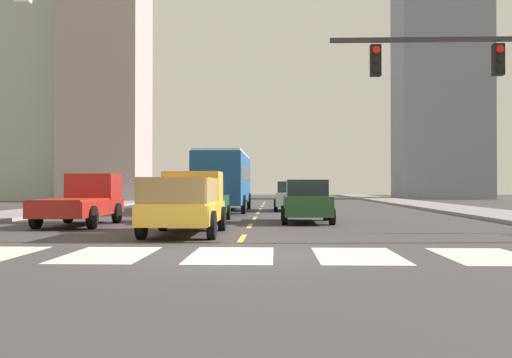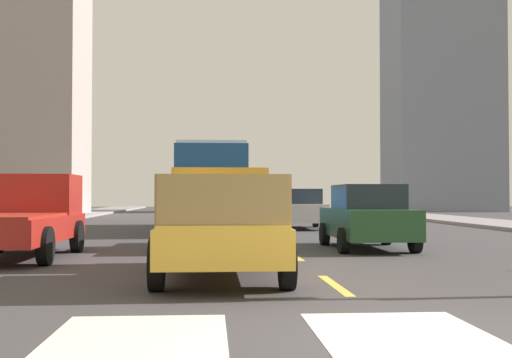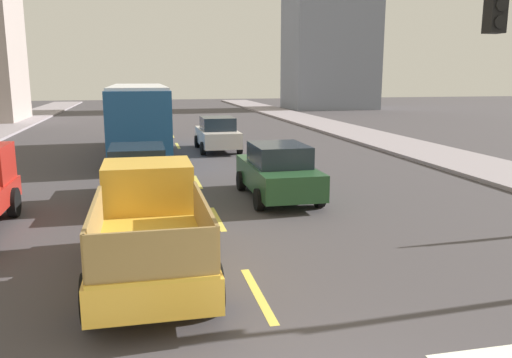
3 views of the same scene
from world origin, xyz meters
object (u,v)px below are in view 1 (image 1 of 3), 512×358
pickup_stakebed (187,203)px  sedan_far (306,201)px  pickup_dark (84,201)px  city_bus (225,177)px  sedan_mid (203,201)px  sedan_near_right (291,196)px

pickup_stakebed → sedan_far: (3.99, 5.40, -0.08)m
pickup_dark → city_bus: city_bus is taller
sedan_mid → pickup_dark: bearing=-152.2°
pickup_stakebed → pickup_dark: same height
city_bus → sedan_mid: city_bus is taller
pickup_stakebed → sedan_mid: size_ratio=1.18×
sedan_far → sedan_mid: bearing=173.5°
pickup_dark → sedan_far: size_ratio=1.18×
sedan_near_right → sedan_mid: (-3.91, -10.27, 0.00)m
sedan_near_right → sedan_mid: 10.99m
sedan_near_right → sedan_far: 10.77m
pickup_dark → sedan_mid: 4.77m
pickup_dark → city_bus: bearing=66.7°
pickup_stakebed → city_bus: city_bus is taller
city_bus → pickup_stakebed: bearing=-89.9°
pickup_dark → sedan_near_right: pickup_dark is taller
pickup_stakebed → pickup_dark: 5.92m
city_bus → pickup_dark: bearing=-111.2°
pickup_dark → city_bus: 12.40m
pickup_stakebed → city_bus: 15.41m
sedan_near_right → sedan_far: (0.33, -10.77, 0.00)m
city_bus → sedan_near_right: size_ratio=2.45×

